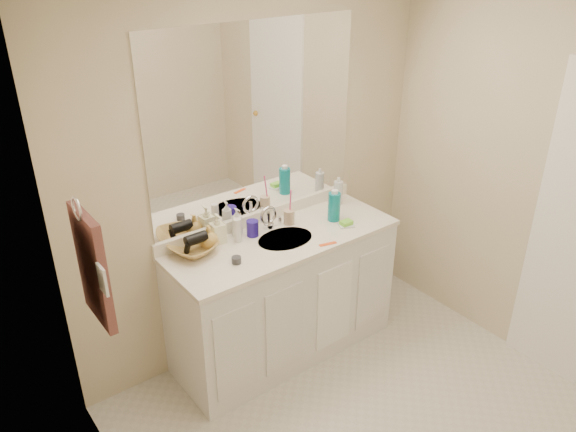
{
  "coord_description": "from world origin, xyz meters",
  "views": [
    {
      "loc": [
        -1.84,
        -1.46,
        2.59
      ],
      "look_at": [
        0.0,
        0.97,
        1.05
      ],
      "focal_mm": 35.0,
      "sensor_mm": 36.0,
      "label": 1
    }
  ],
  "objects": [
    {
      "name": "tan_cup",
      "position": [
        0.14,
        1.15,
        0.93
      ],
      "size": [
        0.08,
        0.08,
        0.1
      ],
      "primitive_type": "cylinder",
      "rotation": [
        0.0,
        0.0,
        -0.13
      ],
      "color": "#CDB391",
      "rests_on": "countertop"
    },
    {
      "name": "vanity_cabinet",
      "position": [
        0.0,
        1.02,
        0.42
      ],
      "size": [
        1.5,
        0.55,
        0.85
      ],
      "primitive_type": "cube",
      "color": "white",
      "rests_on": "floor"
    },
    {
      "name": "countertop",
      "position": [
        0.0,
        1.02,
        0.86
      ],
      "size": [
        1.52,
        0.57,
        0.03
      ],
      "primitive_type": "cube",
      "color": "white",
      "rests_on": "vanity_cabinet"
    },
    {
      "name": "towel_ring",
      "position": [
        -1.27,
        0.77,
        1.55
      ],
      "size": [
        0.01,
        0.11,
        0.11
      ],
      "primitive_type": "torus",
      "rotation": [
        0.0,
        1.57,
        0.0
      ],
      "color": "silver",
      "rests_on": "wall_left"
    },
    {
      "name": "soap_bottle_cream",
      "position": [
        -0.36,
        1.22,
        0.97
      ],
      "size": [
        0.09,
        0.09,
        0.19
      ],
      "primitive_type": "imported",
      "rotation": [
        0.0,
        0.0,
        -0.08
      ],
      "color": "#F5F4C7",
      "rests_on": "countertop"
    },
    {
      "name": "toothbrush",
      "position": [
        0.15,
        1.15,
        1.03
      ],
      "size": [
        0.02,
        0.04,
        0.19
      ],
      "primitive_type": "cylinder",
      "rotation": [
        0.14,
        0.0,
        -0.38
      ],
      "color": "#F4408E",
      "rests_on": "tan_cup"
    },
    {
      "name": "wicker_basket",
      "position": [
        -0.54,
        1.19,
        0.91
      ],
      "size": [
        0.34,
        0.34,
        0.07
      ],
      "primitive_type": "imported",
      "rotation": [
        0.0,
        0.0,
        0.3
      ],
      "color": "olive",
      "rests_on": "countertop"
    },
    {
      "name": "wall_left",
      "position": [
        -1.3,
        0.0,
        1.2
      ],
      "size": [
        0.02,
        2.6,
        2.4
      ],
      "primitive_type": "cube",
      "color": "beige",
      "rests_on": "floor"
    },
    {
      "name": "mouthwash_bottle",
      "position": [
        0.41,
        1.02,
        0.98
      ],
      "size": [
        0.1,
        0.1,
        0.19
      ],
      "primitive_type": "cylinder",
      "rotation": [
        0.0,
        0.0,
        -0.2
      ],
      "color": "#0B7B89",
      "rests_on": "countertop"
    },
    {
      "name": "mirror",
      "position": [
        0.0,
        1.29,
        1.56
      ],
      "size": [
        1.48,
        0.01,
        1.2
      ],
      "primitive_type": "cube",
      "color": "white",
      "rests_on": "wall_back"
    },
    {
      "name": "backsplash",
      "position": [
        0.0,
        1.29,
        0.92
      ],
      "size": [
        1.52,
        0.03,
        0.08
      ],
      "primitive_type": "cube",
      "color": "white",
      "rests_on": "countertop"
    },
    {
      "name": "hand_towel",
      "position": [
        -1.25,
        0.77,
        1.25
      ],
      "size": [
        0.04,
        0.32,
        0.55
      ],
      "primitive_type": "cube",
      "color": "#4B2A28",
      "rests_on": "towel_ring"
    },
    {
      "name": "wall_right",
      "position": [
        1.3,
        0.0,
        1.2
      ],
      "size": [
        0.02,
        2.6,
        2.4
      ],
      "primitive_type": "cube",
      "color": "beige",
      "rests_on": "floor"
    },
    {
      "name": "switch_plate",
      "position": [
        -1.27,
        0.57,
        1.3
      ],
      "size": [
        0.01,
        0.08,
        0.13
      ],
      "primitive_type": "cube",
      "color": "silver",
      "rests_on": "wall_left"
    },
    {
      "name": "blue_mug",
      "position": [
        -0.14,
        1.16,
        0.93
      ],
      "size": [
        0.1,
        0.1,
        0.1
      ],
      "primitive_type": "cylinder",
      "rotation": [
        0.0,
        0.0,
        -0.31
      ],
      "color": "navy",
      "rests_on": "countertop"
    },
    {
      "name": "green_soap",
      "position": [
        0.42,
        0.9,
        0.9
      ],
      "size": [
        0.08,
        0.06,
        0.03
      ],
      "primitive_type": "cube",
      "rotation": [
        0.0,
        0.0,
        -0.05
      ],
      "color": "#7FE638",
      "rests_on": "soap_dish"
    },
    {
      "name": "soap_bottle_yellow",
      "position": [
        -0.43,
        1.2,
        0.95
      ],
      "size": [
        0.15,
        0.15,
        0.14
      ],
      "primitive_type": "imported",
      "rotation": [
        0.0,
        0.0,
        -0.39
      ],
      "color": "tan",
      "rests_on": "countertop"
    },
    {
      "name": "hair_dryer",
      "position": [
        -0.52,
        1.19,
        0.97
      ],
      "size": [
        0.13,
        0.07,
        0.07
      ],
      "primitive_type": "cylinder",
      "rotation": [
        0.0,
        1.57,
        0.01
      ],
      "color": "black",
      "rests_on": "wicker_basket"
    },
    {
      "name": "faucet",
      "position": [
        0.0,
        1.18,
        0.94
      ],
      "size": [
        0.02,
        0.02,
        0.11
      ],
      "primitive_type": "cylinder",
      "color": "silver",
      "rests_on": "countertop"
    },
    {
      "name": "wall_back",
      "position": [
        0.0,
        1.3,
        1.2
      ],
      "size": [
        2.6,
        0.02,
        2.4
      ],
      "primitive_type": "cube",
      "color": "beige",
      "rests_on": "floor"
    },
    {
      "name": "sink_basin",
      "position": [
        0.0,
        1.0,
        0.87
      ],
      "size": [
        0.37,
        0.37,
        0.02
      ],
      "primitive_type": "cylinder",
      "color": "beige",
      "rests_on": "countertop"
    },
    {
      "name": "clear_pump_bottle",
      "position": [
        0.6,
        1.19,
        0.97
      ],
      "size": [
        0.07,
        0.07,
        0.17
      ],
      "primitive_type": "cylinder",
      "rotation": [
        0.0,
        0.0,
        -0.07
      ],
      "color": "silver",
      "rests_on": "countertop"
    },
    {
      "name": "soap_bottle_white",
      "position": [
        -0.21,
        1.23,
        0.97
      ],
      "size": [
        0.08,
        0.08,
        0.18
      ],
      "primitive_type": "imported",
      "rotation": [
        0.0,
        0.0,
        0.09
      ],
      "color": "white",
      "rests_on": "countertop"
    },
    {
      "name": "extra_white_bottle",
      "position": [
        -0.25,
        1.16,
        0.96
      ],
      "size": [
        0.06,
        0.06,
        0.15
      ],
      "primitive_type": "cylinder",
      "rotation": [
        0.0,
        0.0,
        0.4
      ],
      "color": "silver",
      "rests_on": "countertop"
    },
    {
      "name": "soap_dish",
      "position": [
        0.42,
        0.9,
        0.89
      ],
      "size": [
        0.12,
        0.11,
        0.01
      ],
      "primitive_type": "cube",
      "rotation": [
        0.0,
        0.0,
        -0.42
      ],
      "color": "silver",
      "rests_on": "countertop"
    },
    {
      "name": "dark_jar",
      "position": [
        -0.4,
        0.94,
        0.9
      ],
      "size": [
        0.07,
        0.07,
        0.04
      ],
      "primitive_type": "cylinder",
      "rotation": [
        0.0,
        0.0,
        0.2
      ],
      "color": "#303136",
      "rests_on": "countertop"
    },
    {
      "name": "orange_comb",
      "position": [
        0.17,
        0.79,
        0.88
      ],
      "size": [
        0.12,
        0.05,
        0.0
      ],
      "primitive_type": "cube",
      "rotation": [
        0.0,
        0.0,
        -0.26
      ],
      "color": "#FF551A",
      "rests_on": "countertop"
    }
  ]
}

